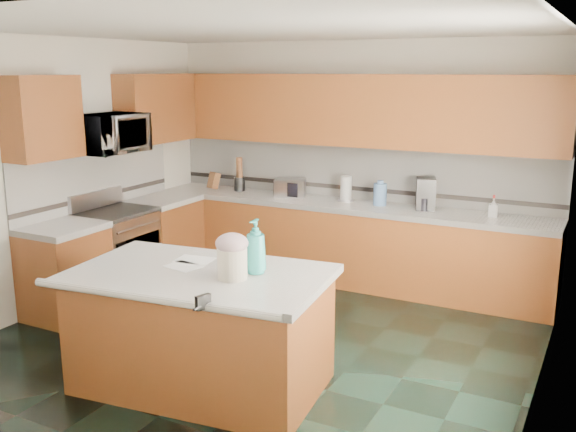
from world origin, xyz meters
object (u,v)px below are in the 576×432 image
Objects in this scene: island_base at (202,333)px; treat_jar at (232,263)px; knife_block at (214,181)px; soap_bottle_island at (256,246)px; toaster_oven at (290,188)px; island_top at (200,275)px; coffee_maker at (426,194)px.

treat_jar is (0.31, -0.03, 0.60)m from island_base.
treat_jar is at bearing -35.56° from knife_block.
knife_block is at bearing 115.75° from island_base.
soap_bottle_island is 3.47m from knife_block.
soap_bottle_island is 1.14× the size of toaster_oven.
soap_bottle_island is at bearing -88.68° from toaster_oven.
soap_bottle_island is at bearing 16.51° from island_top.
treat_jar is at bearing -11.68° from island_top.
coffee_maker is at bearing -20.02° from toaster_oven.
island_top is 0.34m from treat_jar.
soap_bottle_island is at bearing 16.51° from island_base.
coffee_maker is (0.89, 2.89, 0.20)m from island_top.
island_top is 3.38m from knife_block.
toaster_oven is (-1.11, 2.69, -0.10)m from soap_bottle_island.
island_top is 5.38× the size of toaster_oven.
toaster_oven is at bearing 97.79° from island_top.
toaster_oven is 1.61m from coffee_maker.
knife_block is at bearing 106.13° from treat_jar.
toaster_oven is at bearing 97.79° from island_base.
knife_block is (-2.10, 2.88, -0.01)m from treat_jar.
island_base is at bearing -39.49° from knife_block.
coffee_maker is (0.50, 2.72, -0.03)m from soap_bottle_island.
soap_bottle_island is 2.91m from toaster_oven.
island_top is (0.00, 0.00, 0.46)m from island_base.
island_base is 0.95× the size of island_top.
island_base is 5.31× the size of coffee_maker.
coffee_maker reaches higher than island_base.
coffee_maker is (0.58, 2.91, 0.06)m from treat_jar.
island_base is 4.46× the size of soap_bottle_island.
coffee_maker reaches higher than toaster_oven.
island_base is at bearing -125.62° from coffee_maker.
knife_block reaches higher than toaster_oven.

